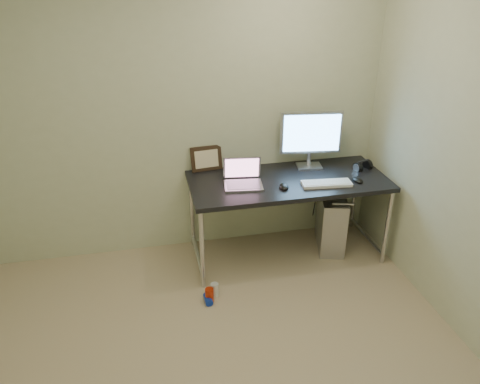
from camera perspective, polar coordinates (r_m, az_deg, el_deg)
name	(u,v)px	position (r m, az deg, el deg)	size (l,w,h in m)	color
wall_back	(181,116)	(4.00, -7.15, 9.17)	(3.50, 0.02, 2.50)	beige
desk	(288,187)	(4.04, 5.88, 0.61)	(1.69, 0.74, 0.75)	black
tower_computer	(331,220)	(4.42, 11.03, -3.41)	(0.34, 0.54, 0.56)	#B7B8BC
cable_a	(317,195)	(4.55, 9.31, -0.34)	(0.01, 0.01, 0.70)	black
cable_b	(326,197)	(4.58, 10.44, -0.56)	(0.01, 0.01, 0.72)	black
can_red	(209,295)	(3.77, -3.76, -12.45)	(0.07, 0.07, 0.12)	#B7260B
can_white	(215,290)	(3.82, -3.11, -11.82)	(0.06, 0.06, 0.12)	silver
can_blue	(208,299)	(3.78, -3.91, -12.90)	(0.06, 0.06, 0.11)	#112EB2
laptop	(243,179)	(3.87, 0.34, 1.65)	(0.34, 0.29, 0.22)	silver
monitor	(311,135)	(4.17, 8.65, 6.85)	(0.54, 0.19, 0.51)	silver
keyboard	(326,184)	(3.94, 10.50, 1.02)	(0.41, 0.13, 0.02)	white
mouse_right	(358,179)	(4.06, 14.17, 1.52)	(0.07, 0.12, 0.04)	black
mouse_left	(284,186)	(3.84, 5.38, 0.79)	(0.08, 0.12, 0.04)	black
headphones	(363,166)	(4.31, 14.74, 3.07)	(0.18, 0.10, 0.10)	black
picture_frame	(206,158)	(4.13, -4.12, 4.11)	(0.28, 0.03, 0.22)	black
webcam	(242,161)	(4.14, 0.24, 3.81)	(0.04, 0.04, 0.11)	silver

